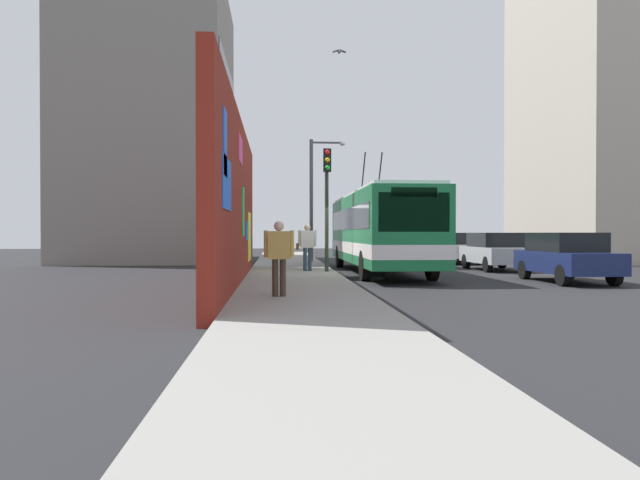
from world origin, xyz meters
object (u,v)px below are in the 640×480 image
parked_car_navy (566,256)px  pedestrian_midblock (307,243)px  traffic_light (327,189)px  city_bus (378,228)px  pedestrian_near_wall (279,252)px  parked_car_champagne (425,245)px  street_lamp (316,191)px  parked_car_silver (495,250)px  parked_car_white (453,247)px

parked_car_navy → pedestrian_midblock: (3.99, 8.05, 0.35)m
traffic_light → city_bus: bearing=-56.5°
pedestrian_near_wall → parked_car_champagne: bearing=-21.7°
street_lamp → traffic_light: bearing=179.2°
pedestrian_near_wall → pedestrian_midblock: size_ratio=0.97×
city_bus → pedestrian_midblock: size_ratio=7.01×
parked_car_navy → traffic_light: 8.43m
parked_car_navy → parked_car_silver: bearing=0.0°
pedestrian_midblock → street_lamp: bearing=-6.2°
parked_car_navy → parked_car_champagne: size_ratio=0.92×
pedestrian_midblock → traffic_light: 2.19m
parked_car_navy → parked_car_white: bearing=-0.0°
parked_car_white → pedestrian_midblock: 11.47m
parked_car_navy → parked_car_champagne: (17.92, -0.00, 0.00)m
pedestrian_near_wall → street_lamp: street_lamp is taller
parked_car_navy → street_lamp: 13.91m
parked_car_champagne → pedestrian_midblock: bearing=150.0°
parked_car_silver → traffic_light: size_ratio=0.90×
parked_car_white → parked_car_champagne: (5.76, 0.00, -0.00)m
parked_car_white → parked_car_champagne: same height
traffic_light → pedestrian_midblock: bearing=49.7°
pedestrian_midblock → pedestrian_near_wall: bearing=173.1°
parked_car_champagne → pedestrian_near_wall: bearing=158.3°
traffic_light → street_lamp: bearing=-0.8°
parked_car_navy → pedestrian_near_wall: size_ratio=2.45×
pedestrian_near_wall → city_bus: bearing=-21.9°
pedestrian_midblock → parked_car_white: bearing=-44.6°
city_bus → parked_car_white: bearing=-35.3°
city_bus → parked_car_white: size_ratio=2.53×
traffic_light → street_lamp: 8.14m
traffic_light → parked_car_white: bearing=-40.0°
city_bus → traffic_light: (-1.43, 2.15, 1.42)m
parked_car_white → pedestrian_near_wall: bearing=152.0°
city_bus → parked_car_navy: (-4.83, -5.20, -0.91)m
parked_car_silver → parked_car_champagne: size_ratio=0.91×
parked_car_white → parked_car_navy: bearing=180.0°
parked_car_white → street_lamp: street_lamp is taller
parked_car_silver → parked_car_white: bearing=-0.0°
traffic_light → parked_car_champagne: bearing=-26.8°
parked_car_white → pedestrian_near_wall: size_ratio=2.86×
parked_car_silver → street_lamp: (5.36, 7.24, 2.86)m
city_bus → parked_car_navy: size_ratio=2.96×
parked_car_silver → parked_car_white: 6.00m
parked_car_white → parked_car_champagne: size_ratio=1.08×
parked_car_silver → parked_car_champagne: same height
parked_car_silver → parked_car_white: same height
pedestrian_near_wall → street_lamp: 16.81m
parked_car_silver → parked_car_navy: bearing=180.0°
city_bus → street_lamp: 7.26m
parked_car_champagne → city_bus: bearing=158.3°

